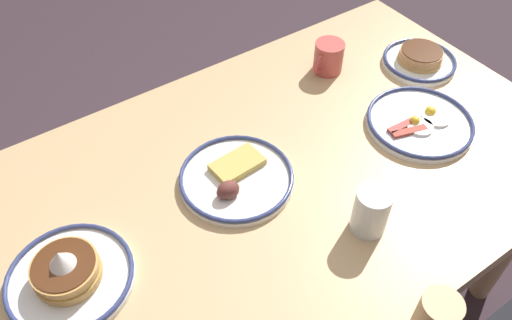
# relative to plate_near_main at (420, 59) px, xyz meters

# --- Properties ---
(ground_plane) EXTENTS (6.00, 6.00, 0.00)m
(ground_plane) POSITION_rel_plate_near_main_xyz_m (0.57, 0.11, -0.75)
(ground_plane) COLOR #382A32
(dining_table) EXTENTS (1.45, 0.91, 0.73)m
(dining_table) POSITION_rel_plate_near_main_xyz_m (0.57, 0.11, -0.10)
(dining_table) COLOR tan
(dining_table) RESTS_ON ground_plane
(plate_near_main) EXTENTS (0.22, 0.22, 0.05)m
(plate_near_main) POSITION_rel_plate_near_main_xyz_m (0.00, 0.00, 0.00)
(plate_near_main) COLOR white
(plate_near_main) RESTS_ON dining_table
(plate_center_pancakes) EXTENTS (0.27, 0.27, 0.05)m
(plate_center_pancakes) POSITION_rel_plate_near_main_xyz_m (0.70, 0.08, -0.00)
(plate_center_pancakes) COLOR white
(plate_center_pancakes) RESTS_ON dining_table
(plate_far_companion) EXTENTS (0.26, 0.26, 0.10)m
(plate_far_companion) POSITION_rel_plate_near_main_xyz_m (1.12, 0.11, 0.00)
(plate_far_companion) COLOR white
(plate_far_companion) RESTS_ON dining_table
(plate_far_side) EXTENTS (0.28, 0.28, 0.04)m
(plate_far_side) POSITION_rel_plate_near_main_xyz_m (0.20, 0.19, -0.01)
(plate_far_side) COLOR white
(plate_far_side) RESTS_ON dining_table
(coffee_mug) EXTENTS (0.12, 0.09, 0.09)m
(coffee_mug) POSITION_rel_plate_near_main_xyz_m (0.24, -0.13, 0.03)
(coffee_mug) COLOR #BF4C47
(coffee_mug) RESTS_ON dining_table
(drinking_glass) EXTENTS (0.08, 0.08, 0.11)m
(drinking_glass) POSITION_rel_plate_near_main_xyz_m (0.53, 0.35, 0.03)
(drinking_glass) COLOR silver
(drinking_glass) RESTS_ON dining_table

